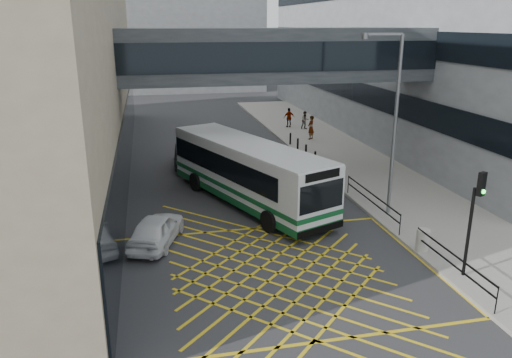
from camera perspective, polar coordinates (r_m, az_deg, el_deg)
ground at (r=19.68m, az=2.53°, el=-10.69°), size 120.00×120.00×0.00m
building_right at (r=49.75m, az=23.74°, el=16.86°), size 24.09×44.00×20.00m
building_far at (r=76.81m, az=-10.90°, el=16.91°), size 28.00×16.00×18.00m
skybridge at (r=29.79m, az=2.43°, el=14.00°), size 20.00×4.10×3.00m
pavement at (r=35.73m, az=10.40°, el=2.22°), size 6.00×54.00×0.16m
box_junction at (r=19.68m, az=2.53°, el=-10.68°), size 12.00×9.00×0.01m
bus at (r=26.43m, az=-1.09°, el=0.94°), size 6.91×11.96×3.31m
car_white at (r=22.23m, az=-11.32°, el=-5.62°), size 3.14×4.72×1.39m
car_dark at (r=34.05m, az=-7.68°, el=2.85°), size 2.56×5.28×1.59m
car_silver at (r=34.57m, az=-0.96°, el=3.03°), size 2.12×4.49×1.36m
traffic_light at (r=19.66m, az=23.75°, el=-3.22°), size 0.34×0.49×4.11m
street_lamp at (r=24.65m, az=15.26°, el=7.09°), size 1.98×0.56×8.68m
litter_bin at (r=22.04m, az=18.51°, el=-6.62°), size 0.54×0.54×0.94m
kerb_railings at (r=22.98m, az=16.44°, el=-4.74°), size 0.05×12.54×1.00m
bollards at (r=34.64m, az=6.24°, el=2.83°), size 0.14×10.14×0.90m
pedestrian_a at (r=41.10m, az=6.29°, el=5.86°), size 0.92×0.92×1.91m
pedestrian_b at (r=45.16m, az=5.64°, el=6.70°), size 0.84×0.59×1.57m
pedestrian_c at (r=45.81m, az=3.80°, el=7.01°), size 1.07×0.58×1.74m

